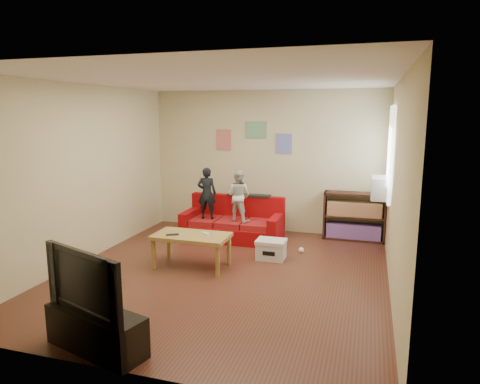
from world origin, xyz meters
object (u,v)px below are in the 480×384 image
(child_a, at_px, (207,193))
(television, at_px, (93,280))
(child_b, at_px, (239,196))
(coffee_table, at_px, (191,239))
(bookshelf, at_px, (354,219))
(sofa, at_px, (233,224))
(file_box, at_px, (271,249))
(tv_stand, at_px, (96,330))

(child_a, xyz_separation_m, television, (0.34, -3.83, -0.13))
(child_b, relative_size, coffee_table, 0.83)
(bookshelf, xyz_separation_m, television, (-2.22, -4.55, 0.33))
(sofa, distance_m, child_b, 0.61)
(child_a, bearing_deg, coffee_table, 93.08)
(coffee_table, bearing_deg, file_box, 32.97)
(child_b, relative_size, file_box, 2.03)
(coffee_table, distance_m, television, 2.40)
(child_b, relative_size, television, 0.84)
(child_a, relative_size, bookshelf, 0.87)
(coffee_table, height_order, tv_stand, coffee_table)
(coffee_table, distance_m, tv_stand, 2.39)
(sofa, bearing_deg, bookshelf, 14.94)
(child_b, bearing_deg, tv_stand, 99.65)
(child_a, height_order, tv_stand, child_a)
(sofa, bearing_deg, coffee_table, -94.89)
(child_b, relative_size, bookshelf, 0.85)
(tv_stand, bearing_deg, child_b, 101.75)
(television, bearing_deg, child_b, 106.19)
(child_a, relative_size, child_b, 1.02)
(sofa, bearing_deg, child_a, -160.38)
(file_box, relative_size, television, 0.42)
(bookshelf, bearing_deg, child_b, -159.74)
(coffee_table, bearing_deg, sofa, 85.11)
(child_a, xyz_separation_m, bookshelf, (2.56, 0.72, -0.46))
(child_b, bearing_deg, file_box, 148.76)
(bookshelf, xyz_separation_m, file_box, (-1.19, -1.48, -0.23))
(child_a, relative_size, television, 0.86)
(child_a, bearing_deg, television, 85.93)
(file_box, bearing_deg, tv_stand, -108.48)
(bookshelf, relative_size, file_box, 2.38)
(coffee_table, xyz_separation_m, television, (0.03, -2.38, 0.29))
(child_a, bearing_deg, bookshelf, -173.42)
(sofa, bearing_deg, file_box, -45.17)
(coffee_table, bearing_deg, child_a, 102.29)
(coffee_table, bearing_deg, tv_stand, -89.30)
(sofa, xyz_separation_m, file_box, (0.92, -0.92, -0.10))
(sofa, relative_size, television, 1.64)
(child_a, relative_size, file_box, 2.07)
(child_a, bearing_deg, sofa, -169.59)
(tv_stand, height_order, television, television)
(bookshelf, bearing_deg, tv_stand, -115.99)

